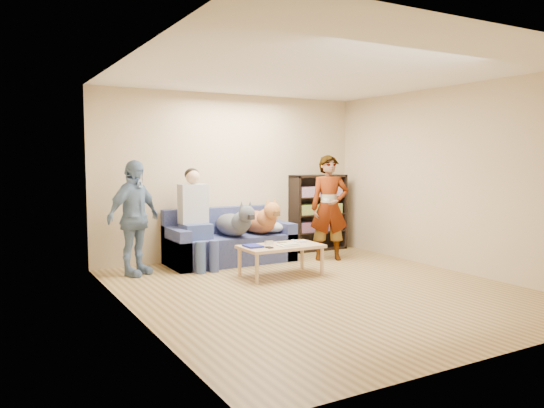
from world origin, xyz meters
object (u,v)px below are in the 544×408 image
sofa (229,244)px  coffee_table (281,248)px  bookshelf (318,211)px  camera_silver (269,243)px  dog_gray (235,223)px  notebook_blue (253,246)px  dog_tan (261,220)px  person_standing_right (329,208)px  person_standing_left (134,218)px  person_seated (196,215)px

sofa → coffee_table: size_ratio=1.73×
bookshelf → sofa: bearing=-172.6°
camera_silver → dog_gray: dog_gray is taller
notebook_blue → camera_silver: camera_silver is taller
coffee_table → dog_gray: bearing=102.2°
dog_tan → bookshelf: size_ratio=0.89×
camera_silver → bookshelf: 2.19m
dog_tan → notebook_blue: bearing=-123.1°
notebook_blue → camera_silver: bearing=14.0°
person_standing_right → person_standing_left: 2.97m
person_standing_left → bookshelf: 3.33m
notebook_blue → sofa: (0.19, 1.17, -0.15)m
dog_tan → coffee_table: bearing=-103.6°
notebook_blue → sofa: size_ratio=0.14×
sofa → person_seated: bearing=-167.8°
person_standing_right → notebook_blue: 1.77m
camera_silver → dog_gray: size_ratio=0.09×
person_seated → bookshelf: person_seated is taller
notebook_blue → camera_silver: 0.29m
person_seated → bookshelf: bearing=8.6°
person_seated → coffee_table: size_ratio=1.34×
person_standing_left → sofa: person_standing_left is taller
person_standing_left → dog_gray: bearing=-33.0°
dog_tan → bookshelf: (1.34, 0.40, 0.05)m
coffee_table → bookshelf: bearing=42.4°
notebook_blue → sofa: sofa is taller
sofa → person_seated: (-0.59, -0.13, 0.49)m
person_standing_right → person_seated: 2.08m
person_standing_right → sofa: bearing=-178.2°
person_standing_left → dog_gray: 1.50m
person_standing_right → coffee_table: size_ratio=1.48×
dog_gray → bookshelf: bookshelf is taller
person_standing_right → camera_silver: person_standing_right is taller
person_standing_right → notebook_blue: (-1.64, -0.57, -0.38)m
dog_tan → bookshelf: bookshelf is taller
person_standing_left → bookshelf: bearing=-24.3°
coffee_table → person_standing_left: bearing=149.1°
person_standing_right → dog_tan: 1.09m
sofa → dog_gray: bearing=-92.4°
person_standing_left → dog_tan: 1.97m
person_standing_left → sofa: (1.50, 0.20, -0.50)m
person_standing_left → camera_silver: person_standing_left is taller
person_standing_right → sofa: person_standing_right is taller
person_standing_right → coffee_table: 1.45m
person_seated → sofa: bearing=12.2°
notebook_blue → bookshelf: size_ratio=0.20×
sofa → coffee_table: bearing=-80.5°
notebook_blue → dog_gray: (0.19, 0.94, 0.19)m
dog_gray → bookshelf: size_ratio=0.95×
camera_silver → coffee_table: 0.18m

